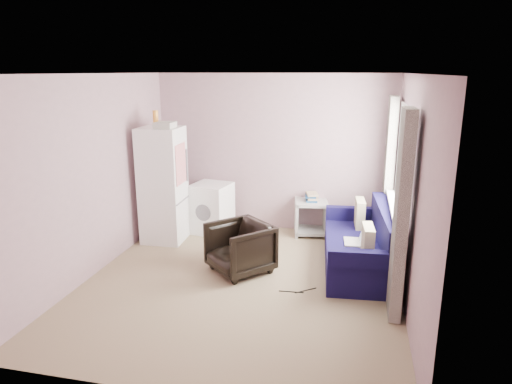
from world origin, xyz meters
TOP-DOWN VIEW (x-y plane):
  - room at (0.02, 0.01)m, footprint 3.84×4.24m
  - armchair at (-0.09, 0.29)m, footprint 0.96×0.96m
  - fridge at (-1.51, 1.17)m, footprint 0.63×0.62m
  - washing_machine at (-0.92, 1.67)m, footprint 0.65×0.65m
  - side_table at (0.65, 1.90)m, footprint 0.58×0.58m
  - sofa at (1.45, 0.73)m, footprint 0.98×1.90m
  - window_dressing at (1.78, 0.70)m, footprint 0.17×2.62m
  - floor_cables at (0.72, -0.10)m, footprint 0.43×0.19m

SIDE VIEW (x-z plane):
  - floor_cables at x=0.72m, z-range 0.00..0.01m
  - sofa at x=1.45m, z-range -0.11..0.71m
  - side_table at x=0.65m, z-range -0.02..0.66m
  - armchair at x=-0.09m, z-range 0.00..0.72m
  - washing_machine at x=-0.92m, z-range 0.02..0.81m
  - fridge at x=-1.51m, z-range -0.11..1.87m
  - window_dressing at x=1.78m, z-range 0.02..2.20m
  - room at x=0.02m, z-range -0.02..2.52m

